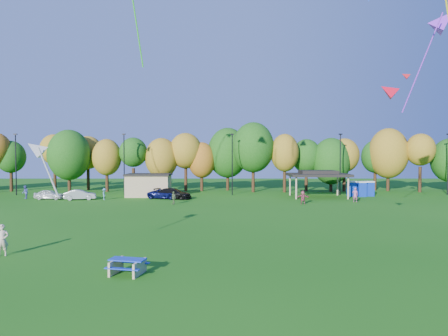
{
  "coord_description": "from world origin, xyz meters",
  "views": [
    {
      "loc": [
        0.65,
        -18.96,
        6.06
      ],
      "look_at": [
        0.71,
        6.0,
        5.19
      ],
      "focal_mm": 32.0,
      "sensor_mm": 36.0,
      "label": 1
    }
  ],
  "objects_px": {
    "porta_potties": "(361,189)",
    "kite_flyer": "(2,240)",
    "picnic_table": "(128,265)",
    "car_c": "(165,194)",
    "car_a": "(49,195)",
    "car_d": "(173,194)",
    "car_b": "(80,195)"
  },
  "relations": [
    {
      "from": "porta_potties",
      "to": "kite_flyer",
      "type": "bearing_deg",
      "value": -134.5
    },
    {
      "from": "picnic_table",
      "to": "car_c",
      "type": "height_order",
      "value": "car_c"
    },
    {
      "from": "car_a",
      "to": "car_d",
      "type": "relative_size",
      "value": 0.76
    },
    {
      "from": "car_b",
      "to": "car_a",
      "type": "bearing_deg",
      "value": 68.49
    },
    {
      "from": "porta_potties",
      "to": "picnic_table",
      "type": "height_order",
      "value": "porta_potties"
    },
    {
      "from": "kite_flyer",
      "to": "car_a",
      "type": "relative_size",
      "value": 0.49
    },
    {
      "from": "car_a",
      "to": "car_b",
      "type": "distance_m",
      "value": 4.31
    },
    {
      "from": "picnic_table",
      "to": "car_b",
      "type": "height_order",
      "value": "car_b"
    },
    {
      "from": "porta_potties",
      "to": "picnic_table",
      "type": "relative_size",
      "value": 1.8
    },
    {
      "from": "car_b",
      "to": "car_d",
      "type": "relative_size",
      "value": 0.8
    },
    {
      "from": "picnic_table",
      "to": "car_c",
      "type": "bearing_deg",
      "value": 107.98
    },
    {
      "from": "porta_potties",
      "to": "picnic_table",
      "type": "distance_m",
      "value": 44.55
    },
    {
      "from": "car_b",
      "to": "car_c",
      "type": "height_order",
      "value": "car_b"
    },
    {
      "from": "kite_flyer",
      "to": "car_b",
      "type": "height_order",
      "value": "kite_flyer"
    },
    {
      "from": "picnic_table",
      "to": "car_d",
      "type": "xyz_separation_m",
      "value": [
        -1.93,
        33.72,
        0.28
      ]
    },
    {
      "from": "car_d",
      "to": "porta_potties",
      "type": "bearing_deg",
      "value": -65.62
    },
    {
      "from": "picnic_table",
      "to": "kite_flyer",
      "type": "bearing_deg",
      "value": 169.26
    },
    {
      "from": "car_c",
      "to": "kite_flyer",
      "type": "bearing_deg",
      "value": -172.81
    },
    {
      "from": "car_c",
      "to": "picnic_table",
      "type": "bearing_deg",
      "value": -157.89
    },
    {
      "from": "porta_potties",
      "to": "car_b",
      "type": "bearing_deg",
      "value": -173.64
    },
    {
      "from": "car_a",
      "to": "car_d",
      "type": "distance_m",
      "value": 16.52
    },
    {
      "from": "car_a",
      "to": "car_c",
      "type": "distance_m",
      "value": 15.34
    },
    {
      "from": "kite_flyer",
      "to": "car_d",
      "type": "xyz_separation_m",
      "value": [
        6.37,
        30.11,
        -0.21
      ]
    },
    {
      "from": "porta_potties",
      "to": "car_d",
      "type": "bearing_deg",
      "value": -172.7
    },
    {
      "from": "picnic_table",
      "to": "car_a",
      "type": "bearing_deg",
      "value": 131.73
    },
    {
      "from": "kite_flyer",
      "to": "picnic_table",
      "type": "bearing_deg",
      "value": -45.51
    },
    {
      "from": "porta_potties",
      "to": "car_a",
      "type": "distance_m",
      "value": 43.24
    },
    {
      "from": "car_c",
      "to": "car_d",
      "type": "xyz_separation_m",
      "value": [
        1.19,
        -0.29,
        0.1
      ]
    },
    {
      "from": "picnic_table",
      "to": "car_d",
      "type": "bearing_deg",
      "value": 106.01
    },
    {
      "from": "car_d",
      "to": "picnic_table",
      "type": "bearing_deg",
      "value": -159.64
    },
    {
      "from": "car_d",
      "to": "car_c",
      "type": "bearing_deg",
      "value": 93.37
    },
    {
      "from": "car_b",
      "to": "car_c",
      "type": "distance_m",
      "value": 11.11
    }
  ]
}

